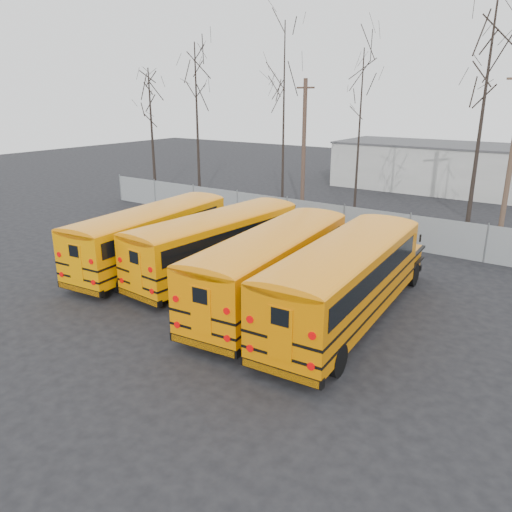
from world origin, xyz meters
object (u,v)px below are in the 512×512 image
Objects in this scene: bus_b at (220,239)px; utility_pole_left at (304,146)px; bus_c at (274,261)px; bus_d at (347,275)px; bus_a at (154,232)px; utility_pole_right at (512,154)px.

bus_b is 14.93m from utility_pole_left.
bus_d is at bearing -2.95° from bus_c.
bus_a is 1.21× the size of utility_pole_left.
utility_pole_left reaches higher than bus_a.
bus_d is at bearing -115.62° from utility_pole_right.
bus_a is 10.68m from bus_d.
bus_d is 16.71m from utility_pole_right.
bus_c is at bearing -16.04° from bus_b.
utility_pole_left is (-0.15, 15.03, 2.99)m from bus_a.
bus_c is at bearing -125.86° from utility_pole_right.
bus_b is at bearing 8.58° from bus_a.
bus_c is (4.04, -1.47, 0.07)m from bus_b.
utility_pole_left is at bearing 85.33° from bus_a.
bus_b is 18.09m from utility_pole_right.
bus_c is 0.98× the size of bus_d.
utility_pole_right is (13.26, 15.74, 3.21)m from bus_a.
bus_a is at bearing 169.77° from bus_c.
bus_d is 19.12m from utility_pole_left.
bus_c reaches higher than bus_b.
bus_b is 1.15× the size of utility_pole_right.
bus_c is at bearing -9.90° from bus_a.
utility_pole_left reaches higher than bus_d.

